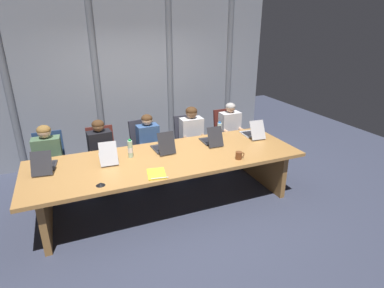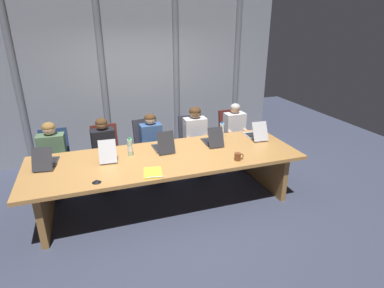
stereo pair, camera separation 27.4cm
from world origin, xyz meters
The scene contains 23 objects.
ground_plane centered at (0.00, 0.00, 0.00)m, with size 11.06×11.06×0.00m, color #383D51.
conference_table centered at (0.00, 0.00, 0.60)m, with size 3.79×1.27×0.75m.
curtain_backdrop centered at (0.00, 2.06, 1.60)m, with size 5.53×0.17×3.19m.
laptop_left_end centered at (-1.58, 0.24, 0.80)m, with size 0.30×0.50×0.29m.
laptop_left_mid centered at (-0.78, 0.23, 0.80)m, with size 0.26×0.51×0.30m.
laptop_center centered at (0.01, 0.24, 0.81)m, with size 0.27×0.46×0.33m.
laptop_right_mid centered at (0.80, 0.25, 0.80)m, with size 0.25×0.46×0.30m.
laptop_right_end centered at (1.57, 0.28, 0.80)m, with size 0.28×0.49×0.30m.
office_chair_left_end centered at (-1.55, 1.08, 0.34)m, with size 0.60×0.60×0.93m.
office_chair_left_mid centered at (-0.76, 1.07, 0.34)m, with size 0.60×0.60×0.91m.
office_chair_center centered at (-0.04, 1.08, 0.35)m, with size 0.60×0.61×0.95m.
office_chair_right_mid centered at (0.76, 1.08, 0.34)m, with size 0.60×0.60×0.93m.
office_chair_right_end centered at (1.57, 1.08, 0.35)m, with size 0.60×0.60×0.96m.
person_left_end centered at (-1.58, 0.92, 0.63)m, with size 0.43×0.56×1.11m.
person_left_mid centered at (-0.79, 0.91, 0.62)m, with size 0.41×0.57×1.10m.
person_center centered at (-0.01, 0.91, 0.62)m, with size 0.38×0.55×1.10m.
person_right_mid centered at (0.78, 0.92, 0.66)m, with size 0.40×0.55×1.15m.
person_right_end centered at (1.56, 0.92, 0.64)m, with size 0.39×0.55×1.14m.
water_bottle_primary centered at (-0.48, 0.20, 0.87)m, with size 0.07×0.07×0.27m.
water_bottle_secondary centered at (1.06, 0.48, 0.86)m, with size 0.07×0.07×0.25m.
coffee_mug_near centered at (0.90, -0.44, 0.80)m, with size 0.14×0.09×0.11m.
conference_mic_left_side centered at (-0.98, -0.47, 0.76)m, with size 0.11×0.11×0.04m, color black.
spiral_notepad centered at (-0.30, -0.45, 0.75)m, with size 0.27×0.34×0.03m.
Camera 1 is at (-1.22, -3.82, 2.53)m, focal length 29.11 mm.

